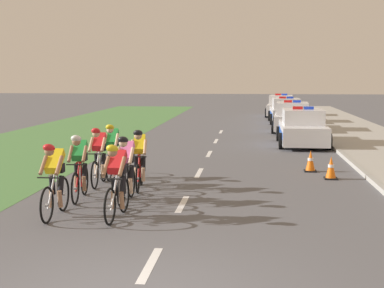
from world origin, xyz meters
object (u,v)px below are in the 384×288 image
Objects in this scene: traffic_cone_mid at (311,161)px; police_car_second at (292,118)px; cyclist_third at (79,166)px; cyclist_fifth at (99,155)px; cyclist_seventh at (112,150)px; police_car_furthest at (281,107)px; cyclist_lead at (54,179)px; cyclist_sixth at (139,158)px; cyclist_fourth at (126,168)px; traffic_cone_near at (331,168)px; police_car_third at (286,112)px; police_car_nearest at (302,129)px; cyclist_second at (117,180)px.

police_car_second is at bearing 88.43° from traffic_cone_mid.
cyclist_third is 1.69m from cyclist_fifth.
cyclist_seventh is 2.69× the size of traffic_cone_mid.
cyclist_fifth is 0.38× the size of police_car_furthest.
cyclist_lead is 8.26m from traffic_cone_mid.
police_car_furthest reaches higher than cyclist_sixth.
cyclist_third and cyclist_fifth have the same top height.
cyclist_fourth is 6.03m from traffic_cone_near.
cyclist_lead is 4.31m from cyclist_seventh.
police_car_second is 5.08m from police_car_third.
police_car_second is at bearing 90.01° from police_car_nearest.
police_car_third is 5.36m from police_car_furthest.
traffic_cone_mid is at bearing -91.11° from police_car_third.
police_car_nearest is at bearing 53.75° from cyclist_seventh.
cyclist_third is 2.72m from cyclist_seventh.
cyclist_seventh is 24.99m from police_car_furthest.
cyclist_lead is 1.59m from cyclist_third.
cyclist_sixth is (1.13, 2.91, 0.00)m from cyclist_lead.
cyclist_fourth is (1.13, 1.45, 0.00)m from cyclist_lead.
cyclist_seventh is 5.84m from traffic_cone_mid.
police_car_furthest is at bearing 77.49° from cyclist_third.
police_car_furthest is (4.87, 27.14, -0.11)m from cyclist_fourth.
cyclist_sixth reaches higher than traffic_cone_near.
cyclist_third is 2.69× the size of traffic_cone_mid.
cyclist_seventh is at bearing 88.27° from cyclist_third.
cyclist_lead is at bearing -111.28° from cyclist_sixth.
cyclist_fifth is at bearing -154.50° from traffic_cone_mid.
traffic_cone_near is at bearing -69.64° from traffic_cone_mid.
cyclist_third is at bearing -89.54° from cyclist_fifth.
cyclist_seventh is at bearing 109.95° from cyclist_fourth.
cyclist_third is 6.91m from traffic_cone_near.
police_car_nearest and police_car_furthest have the same top height.
cyclist_lead is 13.75m from police_car_nearest.
cyclist_lead is 3.12m from cyclist_sixth.
police_car_second is at bearing -90.00° from police_car_furthest.
cyclist_lead and cyclist_second have the same top height.
cyclist_lead and cyclist_third have the same top height.
cyclist_seventh is 19.82m from police_car_third.
cyclist_third is at bearing 128.46° from cyclist_second.
traffic_cone_mid is (4.41, 5.97, -0.48)m from cyclist_second.
police_car_nearest is 6.91× the size of traffic_cone_near.
police_car_second is (5.91, 13.84, -0.11)m from cyclist_seventh.
police_car_third is at bearing 76.51° from cyclist_sixth.
police_car_second is at bearing 71.69° from cyclist_lead.
traffic_cone_mid is (4.54, 4.53, -0.48)m from cyclist_fourth.
cyclist_lead is 0.38× the size of police_car_furthest.
police_car_nearest is at bearing 62.75° from cyclist_sixth.
cyclist_fourth is (1.12, -0.14, 0.00)m from cyclist_third.
cyclist_second is at bearing -101.54° from police_car_third.
cyclist_seventh is at bearing -113.14° from police_car_second.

